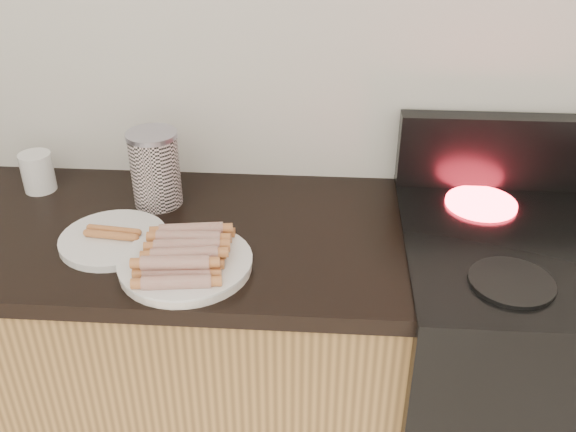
# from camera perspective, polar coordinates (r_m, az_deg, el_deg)

# --- Properties ---
(wall_back) EXTENTS (4.00, 0.04, 2.60)m
(wall_back) POSITION_cam_1_polar(r_m,az_deg,el_deg) (1.69, -3.61, 15.95)
(wall_back) COLOR silver
(wall_back) RESTS_ON ground
(cabinet_base) EXTENTS (2.20, 0.59, 0.86)m
(cabinet_base) POSITION_cam_1_polar(r_m,az_deg,el_deg) (2.05, -24.11, -11.75)
(cabinet_base) COLOR #A7783F
(cabinet_base) RESTS_ON floor
(stove) EXTENTS (0.76, 0.65, 0.91)m
(stove) POSITION_cam_1_polar(r_m,az_deg,el_deg) (1.90, 20.79, -13.89)
(stove) COLOR black
(stove) RESTS_ON floor
(stove_panel) EXTENTS (0.76, 0.06, 0.20)m
(stove_panel) POSITION_cam_1_polar(r_m,az_deg,el_deg) (1.82, 21.78, 5.23)
(stove_panel) COLOR black
(stove_panel) RESTS_ON stove
(burner_near_left) EXTENTS (0.18, 0.18, 0.01)m
(burner_near_left) POSITION_cam_1_polar(r_m,az_deg,el_deg) (1.44, 19.26, -5.57)
(burner_near_left) COLOR black
(burner_near_left) RESTS_ON stove
(burner_far_left) EXTENTS (0.18, 0.18, 0.01)m
(burner_far_left) POSITION_cam_1_polar(r_m,az_deg,el_deg) (1.72, 16.78, 1.10)
(burner_far_left) COLOR #FF1E2D
(burner_far_left) RESTS_ON stove
(main_plate) EXTENTS (0.29, 0.29, 0.02)m
(main_plate) POSITION_cam_1_polar(r_m,az_deg,el_deg) (1.44, -9.07, -4.31)
(main_plate) COLOR white
(main_plate) RESTS_ON counter_slab
(side_plate) EXTENTS (0.27, 0.27, 0.02)m
(side_plate) POSITION_cam_1_polar(r_m,az_deg,el_deg) (1.57, -15.26, -2.00)
(side_plate) COLOR white
(side_plate) RESTS_ON counter_slab
(hotdog_pile) EXTENTS (0.14, 0.24, 0.06)m
(hotdog_pile) POSITION_cam_1_polar(r_m,az_deg,el_deg) (1.42, -9.19, -3.12)
(hotdog_pile) COLOR #A33A26
(hotdog_pile) RESTS_ON main_plate
(plain_sausages) EXTENTS (0.12, 0.05, 0.02)m
(plain_sausages) POSITION_cam_1_polar(r_m,az_deg,el_deg) (1.56, -15.35, -1.44)
(plain_sausages) COLOR #C86F4B
(plain_sausages) RESTS_ON side_plate
(canister) EXTENTS (0.13, 0.13, 0.20)m
(canister) POSITION_cam_1_polar(r_m,az_deg,el_deg) (1.67, -11.72, 4.16)
(canister) COLOR white
(canister) RESTS_ON counter_slab
(mug) EXTENTS (0.11, 0.11, 0.11)m
(mug) POSITION_cam_1_polar(r_m,az_deg,el_deg) (1.85, -21.36, 3.66)
(mug) COLOR white
(mug) RESTS_ON counter_slab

